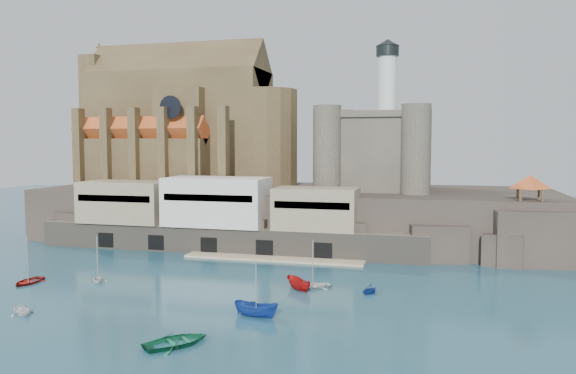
# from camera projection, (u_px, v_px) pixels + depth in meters

# --- Properties ---
(ground) EXTENTS (300.00, 300.00, 0.00)m
(ground) POSITION_uv_depth(u_px,v_px,m) (222.00, 286.00, 75.16)
(ground) COLOR navy
(ground) RESTS_ON ground
(promontory) EXTENTS (100.00, 36.00, 10.00)m
(promontory) POSITION_uv_depth(u_px,v_px,m) (292.00, 214.00, 112.80)
(promontory) COLOR #29231F
(promontory) RESTS_ON ground
(quay) EXTENTS (70.00, 12.00, 13.05)m
(quay) POSITION_uv_depth(u_px,v_px,m) (215.00, 217.00, 99.51)
(quay) COLOR #6B6256
(quay) RESTS_ON ground
(church) EXTENTS (47.00, 25.93, 30.51)m
(church) POSITION_uv_depth(u_px,v_px,m) (187.00, 129.00, 119.88)
(church) COLOR #4A3B22
(church) RESTS_ON promontory
(castle_keep) EXTENTS (21.20, 21.20, 29.30)m
(castle_keep) POSITION_uv_depth(u_px,v_px,m) (375.00, 147.00, 109.30)
(castle_keep) COLOR #4A453A
(castle_keep) RESTS_ON promontory
(rock_outcrop) EXTENTS (14.50, 10.50, 8.70)m
(rock_outcrop) POSITION_uv_depth(u_px,v_px,m) (528.00, 238.00, 89.19)
(rock_outcrop) COLOR #29231F
(rock_outcrop) RESTS_ON ground
(pavilion) EXTENTS (6.40, 6.40, 5.40)m
(pavilion) POSITION_uv_depth(u_px,v_px,m) (530.00, 183.00, 88.66)
(pavilion) COLOR #4A3B22
(pavilion) RESTS_ON rock_outcrop
(boat_0) EXTENTS (3.68, 1.11, 5.13)m
(boat_0) POSITION_uv_depth(u_px,v_px,m) (28.00, 283.00, 76.64)
(boat_0) COLOR maroon
(boat_0) RESTS_ON ground
(boat_1) EXTENTS (2.79, 3.36, 3.35)m
(boat_1) POSITION_uv_depth(u_px,v_px,m) (22.00, 314.00, 62.75)
(boat_1) COLOR silver
(boat_1) RESTS_ON ground
(boat_2) EXTENTS (2.37, 2.32, 5.37)m
(boat_2) POSITION_uv_depth(u_px,v_px,m) (256.00, 316.00, 61.92)
(boat_2) COLOR navy
(boat_2) RESTS_ON ground
(boat_3) EXTENTS (4.33, 3.96, 6.39)m
(boat_3) POSITION_uv_depth(u_px,v_px,m) (177.00, 345.00, 53.16)
(boat_3) COLOR #146D44
(boat_3) RESTS_ON ground
(boat_4) EXTENTS (3.16, 2.65, 3.14)m
(boat_4) POSITION_uv_depth(u_px,v_px,m) (98.00, 282.00, 77.21)
(boat_4) COLOR silver
(boat_4) RESTS_ON ground
(boat_5) EXTENTS (2.60, 2.60, 4.82)m
(boat_5) POSITION_uv_depth(u_px,v_px,m) (298.00, 289.00, 73.38)
(boat_5) COLOR #AA0E0E
(boat_5) RESTS_ON ground
(boat_6) EXTENTS (2.60, 3.61, 4.97)m
(boat_6) POSITION_uv_depth(u_px,v_px,m) (313.00, 287.00, 74.31)
(boat_6) COLOR silver
(boat_6) RESTS_ON ground
(boat_7) EXTENTS (2.96, 2.51, 2.94)m
(boat_7) POSITION_uv_depth(u_px,v_px,m) (369.00, 293.00, 71.48)
(boat_7) COLOR navy
(boat_7) RESTS_ON ground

